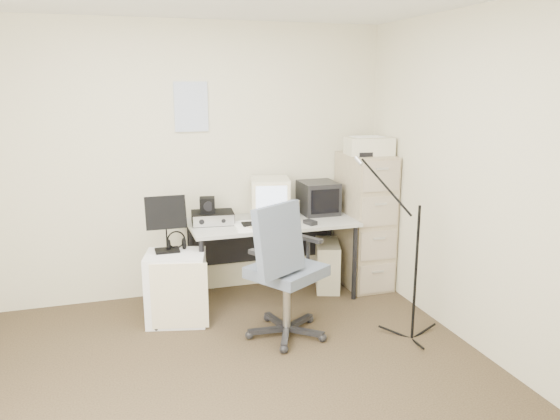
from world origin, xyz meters
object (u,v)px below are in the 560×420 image
object	(u,v)px
filing_cabinet	(365,221)
side_cart	(176,288)
office_chair	(287,269)
desk	(272,259)

from	to	relation	value
filing_cabinet	side_cart	distance (m)	1.93
filing_cabinet	office_chair	size ratio (longest dim) A/B	1.16
desk	side_cart	xyz separation A→B (m)	(-0.92, -0.29, -0.07)
desk	side_cart	world-z (taller)	desk
filing_cabinet	desk	xyz separation A→B (m)	(-0.95, -0.03, -0.29)
filing_cabinet	side_cart	bearing A→B (deg)	-170.33
office_chair	side_cart	bearing A→B (deg)	114.03
side_cart	office_chair	bearing A→B (deg)	-20.76
office_chair	filing_cabinet	bearing A→B (deg)	6.34
filing_cabinet	office_chair	world-z (taller)	filing_cabinet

